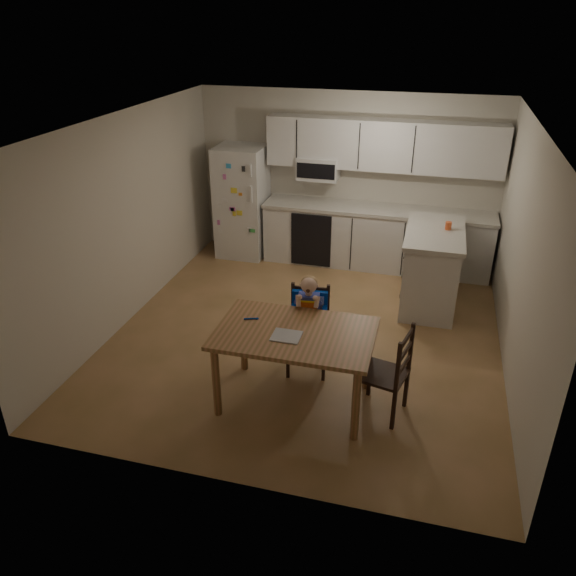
{
  "coord_description": "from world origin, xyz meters",
  "views": [
    {
      "loc": [
        1.29,
        -5.71,
        3.56
      ],
      "look_at": [
        -0.05,
        -0.7,
        0.94
      ],
      "focal_mm": 35.0,
      "sensor_mm": 36.0,
      "label": 1
    }
  ],
  "objects_px": {
    "refrigerator": "(242,202)",
    "dining_table": "(295,341)",
    "kitchen_island": "(431,267)",
    "red_cup": "(448,226)",
    "chair_booster": "(309,313)",
    "chair_side": "(393,368)"
  },
  "relations": [
    {
      "from": "kitchen_island",
      "to": "dining_table",
      "type": "bearing_deg",
      "value": -115.72
    },
    {
      "from": "chair_booster",
      "to": "chair_side",
      "type": "relative_size",
      "value": 1.17
    },
    {
      "from": "kitchen_island",
      "to": "dining_table",
      "type": "height_order",
      "value": "kitchen_island"
    },
    {
      "from": "red_cup",
      "to": "chair_side",
      "type": "bearing_deg",
      "value": -99.03
    },
    {
      "from": "refrigerator",
      "to": "chair_side",
      "type": "bearing_deg",
      "value": -52.07
    },
    {
      "from": "kitchen_island",
      "to": "red_cup",
      "type": "height_order",
      "value": "red_cup"
    },
    {
      "from": "refrigerator",
      "to": "red_cup",
      "type": "relative_size",
      "value": 17.29
    },
    {
      "from": "refrigerator",
      "to": "dining_table",
      "type": "relative_size",
      "value": 1.13
    },
    {
      "from": "refrigerator",
      "to": "chair_side",
      "type": "distance_m",
      "value": 4.35
    },
    {
      "from": "kitchen_island",
      "to": "red_cup",
      "type": "bearing_deg",
      "value": 26.64
    },
    {
      "from": "chair_side",
      "to": "refrigerator",
      "type": "bearing_deg",
      "value": -128.77
    },
    {
      "from": "refrigerator",
      "to": "kitchen_island",
      "type": "height_order",
      "value": "refrigerator"
    },
    {
      "from": "kitchen_island",
      "to": "dining_table",
      "type": "xyz_separation_m",
      "value": [
        -1.2,
        -2.49,
        0.18
      ]
    },
    {
      "from": "red_cup",
      "to": "kitchen_island",
      "type": "bearing_deg",
      "value": -153.36
    },
    {
      "from": "dining_table",
      "to": "chair_booster",
      "type": "xyz_separation_m",
      "value": [
        -0.01,
        0.62,
        -0.03
      ]
    },
    {
      "from": "chair_side",
      "to": "dining_table",
      "type": "bearing_deg",
      "value": -74.99
    },
    {
      "from": "kitchen_island",
      "to": "dining_table",
      "type": "relative_size",
      "value": 0.92
    },
    {
      "from": "refrigerator",
      "to": "dining_table",
      "type": "distance_m",
      "value": 3.86
    },
    {
      "from": "refrigerator",
      "to": "chair_booster",
      "type": "bearing_deg",
      "value": -58.76
    },
    {
      "from": "kitchen_island",
      "to": "chair_side",
      "type": "xyz_separation_m",
      "value": [
        -0.26,
        -2.46,
        0.02
      ]
    },
    {
      "from": "refrigerator",
      "to": "red_cup",
      "type": "bearing_deg",
      "value": -16.17
    },
    {
      "from": "red_cup",
      "to": "chair_booster",
      "type": "bearing_deg",
      "value": -124.77
    }
  ]
}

